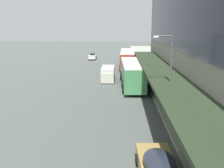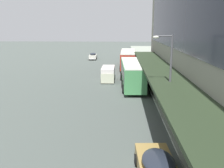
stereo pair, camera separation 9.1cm
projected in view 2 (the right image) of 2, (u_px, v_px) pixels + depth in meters
name	position (u px, v px, depth m)	size (l,w,h in m)	color
transit_bus_kerbside_front	(132.00, 73.00, 31.30)	(2.94, 10.93, 3.09)	#489255
transit_bus_kerbside_rear	(128.00, 58.00, 45.33)	(3.01, 11.28, 3.08)	#B32C1F
sedan_oncoming_front	(157.00, 168.00, 12.13)	(2.07, 4.67, 1.46)	olive
sedan_second_mid	(129.00, 58.00, 54.20)	(2.03, 4.47, 1.54)	gray
sedan_far_back	(93.00, 56.00, 57.32)	(1.86, 4.30, 1.51)	beige
sedan_lead_mid	(128.00, 55.00, 59.91)	(1.95, 4.77, 1.55)	gray
vw_van	(108.00, 73.00, 34.71)	(1.92, 4.55, 1.96)	beige
pedestrian_at_kerb	(202.00, 130.00, 15.45)	(0.42, 0.53, 1.86)	black
street_lamp	(168.00, 72.00, 18.87)	(1.50, 0.28, 6.69)	#4C4C51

